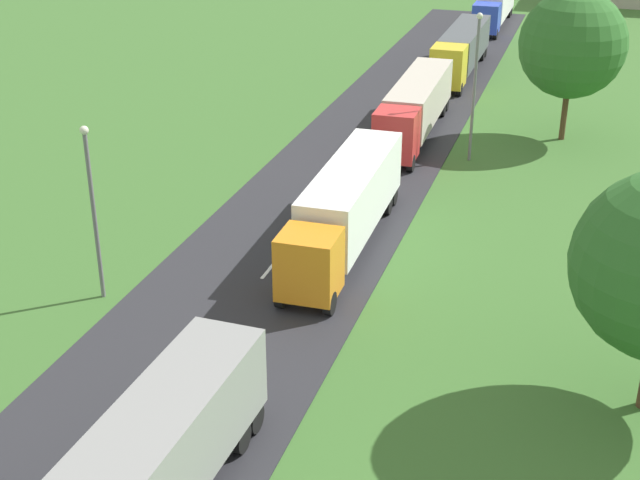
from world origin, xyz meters
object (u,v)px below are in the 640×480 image
at_px(truck_fourth, 461,48).
at_px(lamppost_third, 475,81).
at_px(truck_fifth, 494,5).
at_px(lamppost_second, 93,204).
at_px(truck_lead, 145,470).
at_px(truck_second, 346,205).
at_px(tree_maple, 573,45).
at_px(truck_third, 416,105).

bearing_deg(truck_fourth, lamppost_third, -78.94).
xyz_separation_m(truck_fourth, lamppost_third, (3.92, -20.07, 2.79)).
relative_size(truck_fifth, lamppost_second, 1.80).
relative_size(truck_lead, truck_fifth, 0.87).
relative_size(truck_second, truck_fifth, 0.99).
relative_size(lamppost_third, tree_maple, 0.93).
height_order(truck_fourth, truck_fifth, truck_fourth).
height_order(truck_lead, truck_third, truck_lead).
bearing_deg(truck_second, truck_third, 91.29).
distance_m(truck_fifth, lamppost_second, 62.37).
bearing_deg(truck_second, truck_lead, -90.37).
xyz_separation_m(truck_second, truck_fourth, (-0.20, 34.02, -0.11)).
distance_m(truck_lead, truck_fifth, 73.63).
distance_m(lamppost_third, tree_maple, 7.74).
bearing_deg(truck_second, lamppost_third, 75.07).
height_order(truck_second, lamppost_third, lamppost_third).
bearing_deg(truck_fourth, truck_third, -90.65).
xyz_separation_m(truck_third, truck_fourth, (0.19, 16.67, -0.00)).
relative_size(truck_fifth, tree_maple, 1.46).
xyz_separation_m(truck_lead, tree_maple, (8.89, 39.43, 3.97)).
height_order(lamppost_second, tree_maple, tree_maple).
height_order(truck_lead, truck_second, truck_second).
relative_size(truck_third, truck_fifth, 1.03).
distance_m(truck_second, truck_third, 17.35).
height_order(truck_fourth, tree_maple, tree_maple).
xyz_separation_m(truck_second, tree_maple, (8.77, 19.70, 3.90)).
height_order(truck_fifth, lamppost_second, lamppost_second).
bearing_deg(truck_lead, truck_third, 90.40).
bearing_deg(lamppost_third, truck_third, 140.46).
bearing_deg(tree_maple, truck_fifth, 104.70).
height_order(truck_second, lamppost_second, lamppost_second).
bearing_deg(lamppost_second, truck_fourth, 78.72).
bearing_deg(truck_fifth, lamppost_second, -97.70).
bearing_deg(tree_maple, truck_lead, -102.71).
distance_m(truck_second, lamppost_second, 11.81).
relative_size(truck_second, lamppost_second, 1.78).
distance_m(truck_lead, truck_third, 37.07).
xyz_separation_m(truck_fourth, tree_maple, (8.97, -14.32, 4.01)).
distance_m(truck_lead, tree_maple, 40.61).
height_order(truck_third, truck_fifth, truck_third).
bearing_deg(lamppost_second, truck_lead, -54.61).
bearing_deg(truck_fourth, tree_maple, -57.94).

